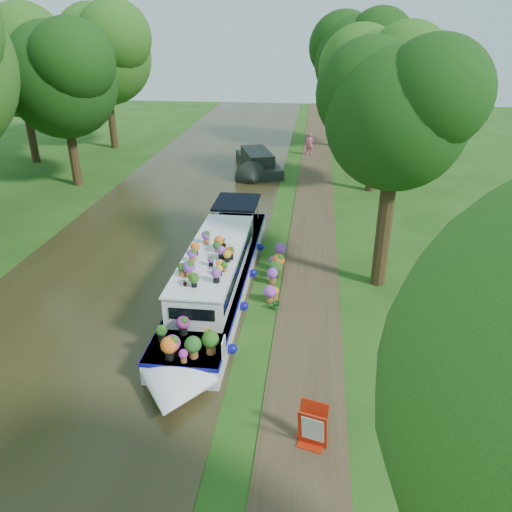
# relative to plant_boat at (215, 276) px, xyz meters

# --- Properties ---
(ground) EXTENTS (100.00, 100.00, 0.00)m
(ground) POSITION_rel_plant_boat_xyz_m (2.25, -1.19, -0.85)
(ground) COLOR #1F4912
(ground) RESTS_ON ground
(canal_water) EXTENTS (10.00, 100.00, 0.02)m
(canal_water) POSITION_rel_plant_boat_xyz_m (-3.75, -1.19, -0.84)
(canal_water) COLOR #2D2813
(canal_water) RESTS_ON ground
(towpath) EXTENTS (2.20, 100.00, 0.03)m
(towpath) POSITION_rel_plant_boat_xyz_m (3.45, -1.19, -0.84)
(towpath) COLOR #41321E
(towpath) RESTS_ON ground
(plant_boat) EXTENTS (2.29, 13.52, 2.26)m
(plant_boat) POSITION_rel_plant_boat_xyz_m (0.00, 0.00, 0.00)
(plant_boat) COLOR white
(plant_boat) RESTS_ON canal_water
(tree_near_overhang) EXTENTS (5.52, 5.28, 8.99)m
(tree_near_overhang) POSITION_rel_plant_boat_xyz_m (6.04, 1.88, 5.75)
(tree_near_overhang) COLOR black
(tree_near_overhang) RESTS_ON ground
(tree_near_mid) EXTENTS (6.90, 6.60, 9.40)m
(tree_near_mid) POSITION_rel_plant_boat_xyz_m (6.73, 13.89, 5.58)
(tree_near_mid) COLOR black
(tree_near_mid) RESTS_ON ground
(tree_near_far) EXTENTS (7.59, 7.26, 10.30)m
(tree_near_far) POSITION_rel_plant_boat_xyz_m (6.23, 24.90, 6.20)
(tree_near_far) COLOR black
(tree_near_far) RESTS_ON ground
(tree_far_c) EXTENTS (7.13, 6.82, 9.59)m
(tree_far_c) POSITION_rel_plant_boat_xyz_m (-11.27, 12.90, 5.67)
(tree_far_c) COLOR black
(tree_far_c) RESTS_ON ground
(tree_far_d) EXTENTS (8.05, 7.70, 10.85)m
(tree_far_d) POSITION_rel_plant_boat_xyz_m (-12.77, 22.91, 6.55)
(tree_far_d) COLOR black
(tree_far_d) RESTS_ON ground
(tree_far_h) EXTENTS (7.82, 7.48, 10.49)m
(tree_far_h) POSITION_rel_plant_boat_xyz_m (-16.77, 17.91, 6.28)
(tree_far_h) COLOR black
(tree_far_h) RESTS_ON ground
(second_boat) EXTENTS (3.96, 7.55, 1.38)m
(second_boat) POSITION_rel_plant_boat_xyz_m (-0.50, 17.32, -0.29)
(second_boat) COLOR black
(second_boat) RESTS_ON canal_water
(sandwich_board) EXTENTS (0.74, 0.71, 1.10)m
(sandwich_board) POSITION_rel_plant_boat_xyz_m (3.66, -6.75, -0.32)
(sandwich_board) COLOR red
(sandwich_board) RESTS_ON towpath
(pedestrian_pink) EXTENTS (0.67, 0.54, 1.61)m
(pedestrian_pink) POSITION_rel_plant_boat_xyz_m (2.92, 22.31, -0.02)
(pedestrian_pink) COLOR #C65184
(pedestrian_pink) RESTS_ON towpath
(verge_plant) EXTENTS (0.44, 0.40, 0.41)m
(verge_plant) POSITION_rel_plant_boat_xyz_m (2.30, -0.62, -0.65)
(verge_plant) COLOR #1D621E
(verge_plant) RESTS_ON ground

